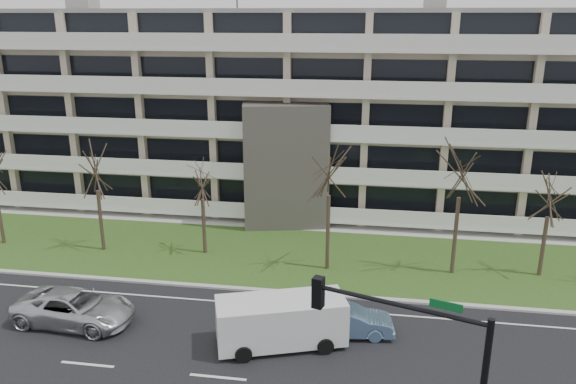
% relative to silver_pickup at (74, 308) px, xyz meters
% --- Properties ---
extents(ground, '(160.00, 160.00, 0.00)m').
position_rel_silver_pickup_xyz_m(ground, '(8.32, -3.25, -0.84)').
color(ground, black).
rests_on(ground, ground).
extents(grass_verge, '(90.00, 10.00, 0.06)m').
position_rel_silver_pickup_xyz_m(grass_verge, '(8.32, 9.75, -0.81)').
color(grass_verge, '#284A18').
rests_on(grass_verge, ground).
extents(curb, '(90.00, 0.35, 0.12)m').
position_rel_silver_pickup_xyz_m(curb, '(8.32, 4.75, -0.78)').
color(curb, '#B2B2AD').
rests_on(curb, ground).
extents(sidewalk, '(90.00, 2.00, 0.08)m').
position_rel_silver_pickup_xyz_m(sidewalk, '(8.32, 15.25, -0.80)').
color(sidewalk, '#B2B2AD').
rests_on(sidewalk, ground).
extents(lane_edge_line, '(90.00, 0.12, 0.01)m').
position_rel_silver_pickup_xyz_m(lane_edge_line, '(8.32, 3.25, -0.83)').
color(lane_edge_line, white).
rests_on(lane_edge_line, ground).
extents(apartment_building, '(60.50, 15.10, 18.75)m').
position_rel_silver_pickup_xyz_m(apartment_building, '(8.31, 22.07, 6.78)').
color(apartment_building, beige).
rests_on(apartment_building, ground).
extents(silver_pickup, '(6.19, 3.13, 1.68)m').
position_rel_silver_pickup_xyz_m(silver_pickup, '(0.00, 0.00, 0.00)').
color(silver_pickup, silver).
rests_on(silver_pickup, ground).
extents(blue_sedan, '(4.61, 2.10, 1.46)m').
position_rel_silver_pickup_xyz_m(blue_sedan, '(13.60, 1.03, -0.11)').
color(blue_sedan, '#749DCA').
rests_on(blue_sedan, ground).
extents(white_van, '(6.38, 4.02, 2.32)m').
position_rel_silver_pickup_xyz_m(white_van, '(10.65, -0.30, 0.55)').
color(white_van, white).
rests_on(white_van, ground).
extents(traffic_signal, '(5.60, 2.10, 6.77)m').
position_rel_silver_pickup_xyz_m(traffic_signal, '(16.23, -7.54, 3.54)').
color(traffic_signal, black).
rests_on(traffic_signal, ground).
extents(tree_2, '(3.69, 3.69, 7.38)m').
position_rel_silver_pickup_xyz_m(tree_2, '(-2.88, 8.85, 4.90)').
color(tree_2, '#382B21').
rests_on(tree_2, ground).
extents(tree_3, '(3.33, 3.33, 6.66)m').
position_rel_silver_pickup_xyz_m(tree_3, '(3.91, 9.39, 4.33)').
color(tree_3, '#382B21').
rests_on(tree_3, ground).
extents(tree_4, '(4.24, 4.24, 8.47)m').
position_rel_silver_pickup_xyz_m(tree_4, '(11.99, 8.22, 5.75)').
color(tree_4, '#382B21').
rests_on(tree_4, ground).
extents(tree_5, '(4.29, 4.29, 8.58)m').
position_rel_silver_pickup_xyz_m(tree_5, '(19.47, 8.78, 5.84)').
color(tree_5, '#382B21').
rests_on(tree_5, ground).
extents(tree_6, '(3.33, 3.33, 6.67)m').
position_rel_silver_pickup_xyz_m(tree_6, '(24.58, 9.26, 4.34)').
color(tree_6, '#382B21').
rests_on(tree_6, ground).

